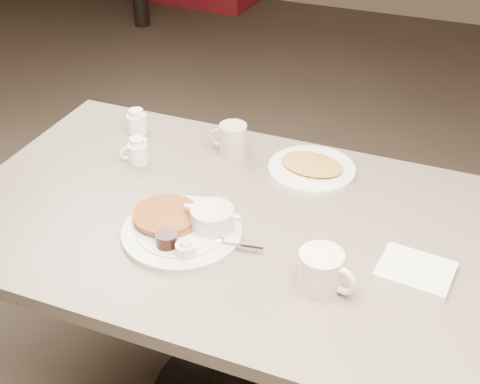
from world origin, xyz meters
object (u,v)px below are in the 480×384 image
at_px(diner_table, 237,267).
at_px(creamer_left, 137,151).
at_px(coffee_mug_near, 322,270).
at_px(hash_plate, 312,168).
at_px(creamer_right, 137,122).
at_px(main_plate, 185,226).
at_px(coffee_mug_far, 232,140).

height_order(diner_table, creamer_left, creamer_left).
xyz_separation_m(coffee_mug_near, hash_plate, (-0.16, 0.46, -0.03)).
bearing_deg(coffee_mug_near, creamer_right, 147.41).
bearing_deg(hash_plate, main_plate, -118.26).
distance_m(diner_table, creamer_left, 0.46).
distance_m(coffee_mug_far, creamer_right, 0.34).
bearing_deg(coffee_mug_far, diner_table, -65.35).
relative_size(creamer_left, creamer_right, 0.93).
distance_m(coffee_mug_far, hash_plate, 0.25).
xyz_separation_m(creamer_left, hash_plate, (0.50, 0.14, -0.02)).
relative_size(main_plate, coffee_mug_near, 2.39).
xyz_separation_m(diner_table, main_plate, (-0.10, -0.11, 0.19)).
bearing_deg(creamer_left, coffee_mug_far, 30.89).
xyz_separation_m(diner_table, coffee_mug_near, (0.28, -0.17, 0.22)).
height_order(coffee_mug_far, creamer_left, coffee_mug_far).
bearing_deg(coffee_mug_far, creamer_right, 177.66).
distance_m(diner_table, creamer_right, 0.60).
bearing_deg(diner_table, creamer_left, 158.37).
bearing_deg(creamer_left, creamer_right, 120.09).
bearing_deg(hash_plate, coffee_mug_near, -70.85).
bearing_deg(main_plate, diner_table, 47.33).
bearing_deg(diner_table, creamer_right, 146.71).
relative_size(coffee_mug_far, creamer_left, 1.45).
distance_m(creamer_right, hash_plate, 0.59).
height_order(coffee_mug_far, hash_plate, coffee_mug_far).
relative_size(coffee_mug_far, creamer_right, 1.34).
xyz_separation_m(main_plate, creamer_left, (-0.28, 0.26, 0.01)).
height_order(coffee_mug_near, creamer_left, coffee_mug_near).
bearing_deg(creamer_right, coffee_mug_near, -32.59).
bearing_deg(coffee_mug_far, hash_plate, -1.22).
height_order(diner_table, coffee_mug_far, coffee_mug_far).
xyz_separation_m(creamer_right, hash_plate, (0.59, -0.02, -0.02)).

